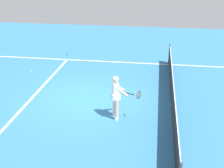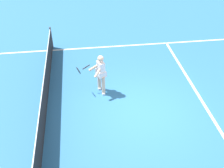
% 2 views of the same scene
% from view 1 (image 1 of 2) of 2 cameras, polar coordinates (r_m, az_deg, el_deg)
% --- Properties ---
extents(ground_plane, '(27.82, 27.82, 0.00)m').
position_cam_1_polar(ground_plane, '(12.24, -4.84, -2.74)').
color(ground_plane, teal).
extents(service_line_marking, '(9.44, 0.10, 0.01)m').
position_cam_1_polar(service_line_marking, '(12.89, -14.32, -2.02)').
color(service_line_marking, white).
rests_on(service_line_marking, ground).
extents(sideline_left_marking, '(0.10, 19.40, 0.01)m').
position_cam_1_polar(sideline_left_marking, '(16.53, -1.13, 4.25)').
color(sideline_left_marking, white).
rests_on(sideline_left_marking, ground).
extents(court_net, '(10.12, 0.08, 1.04)m').
position_cam_1_polar(court_net, '(11.76, 11.26, -1.61)').
color(court_net, '#4C4C51').
rests_on(court_net, ground).
extents(tennis_player, '(0.66, 1.10, 1.55)m').
position_cam_1_polar(tennis_player, '(10.45, 0.84, -2.15)').
color(tennis_player, beige).
rests_on(tennis_player, ground).
extents(tennis_ball_far, '(0.07, 0.07, 0.07)m').
position_cam_1_polar(tennis_ball_far, '(15.52, -14.88, 2.33)').
color(tennis_ball_far, '#D1E533').
rests_on(tennis_ball_far, ground).
extents(water_bottle, '(0.07, 0.07, 0.24)m').
position_cam_1_polar(water_bottle, '(17.76, -8.25, 5.73)').
color(water_bottle, '#4C9EE5').
rests_on(water_bottle, ground).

